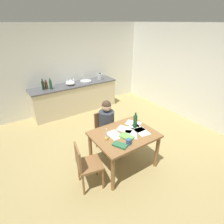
{
  "coord_description": "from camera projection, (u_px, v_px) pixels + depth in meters",
  "views": [
    {
      "loc": [
        -2.0,
        -2.82,
        2.63
      ],
      "look_at": [
        -0.04,
        0.1,
        0.85
      ],
      "focal_mm": 28.9,
      "sensor_mm": 36.0,
      "label": 1
    }
  ],
  "objects": [
    {
      "name": "paper_flyer",
      "position": [
        137.0,
        128.0,
        3.55
      ],
      "size": [
        0.22,
        0.3,
        0.0
      ],
      "primitive_type": "cube",
      "rotation": [
        0.0,
        0.0,
        0.03
      ],
      "color": "white",
      "rests_on": "dining_table"
    },
    {
      "name": "chair_at_table",
      "position": [
        105.0,
        129.0,
        4.01
      ],
      "size": [
        0.42,
        0.42,
        0.86
      ],
      "color": "olive",
      "rests_on": "ground"
    },
    {
      "name": "wine_glass_back_left",
      "position": [
        67.0,
        80.0,
        5.5
      ],
      "size": [
        0.07,
        0.07,
        0.15
      ],
      "color": "silver",
      "rests_on": "kitchen_counter"
    },
    {
      "name": "stovetop_kettle",
      "position": [
        100.0,
        76.0,
        5.93
      ],
      "size": [
        0.18,
        0.18,
        0.22
      ],
      "color": "#B7BABF",
      "rests_on": "kitchen_counter"
    },
    {
      "name": "bottle_wine_red",
      "position": [
        51.0,
        85.0,
        5.05
      ],
      "size": [
        0.07,
        0.07,
        0.31
      ],
      "color": "#194C23",
      "rests_on": "kitchen_counter"
    },
    {
      "name": "paper_envelope",
      "position": [
        131.0,
        134.0,
        3.35
      ],
      "size": [
        0.34,
        0.36,
        0.0
      ],
      "primitive_type": "cube",
      "rotation": [
        0.0,
        0.0,
        -0.63
      ],
      "color": "white",
      "rests_on": "dining_table"
    },
    {
      "name": "wine_bottle_on_table",
      "position": [
        135.0,
        121.0,
        3.51
      ],
      "size": [
        0.08,
        0.08,
        0.32
      ],
      "color": "#194C23",
      "rests_on": "dining_table"
    },
    {
      "name": "dining_table",
      "position": [
        124.0,
        139.0,
        3.42
      ],
      "size": [
        1.16,
        0.92,
        0.75
      ],
      "color": "olive",
      "rests_on": "ground"
    },
    {
      "name": "mixing_bowl",
      "position": [
        70.0,
        83.0,
        5.41
      ],
      "size": [
        0.27,
        0.27,
        0.12
      ],
      "primitive_type": "ellipsoid",
      "color": "white",
      "rests_on": "kitchen_counter"
    },
    {
      "name": "paper_notice",
      "position": [
        133.0,
        123.0,
        3.71
      ],
      "size": [
        0.33,
        0.36,
        0.0
      ],
      "primitive_type": "cube",
      "rotation": [
        0.0,
        0.0,
        0.54
      ],
      "color": "white",
      "rests_on": "dining_table"
    },
    {
      "name": "wall_back",
      "position": [
        68.0,
        69.0,
        5.61
      ],
      "size": [
        5.2,
        0.12,
        2.6
      ],
      "primitive_type": "cube",
      "color": "silver",
      "rests_on": "ground"
    },
    {
      "name": "wine_glass_by_kettle",
      "position": [
        70.0,
        80.0,
        5.56
      ],
      "size": [
        0.07,
        0.07,
        0.15
      ],
      "color": "silver",
      "rests_on": "kitchen_counter"
    },
    {
      "name": "bottle_vinegar",
      "position": [
        46.0,
        85.0,
        5.08
      ],
      "size": [
        0.08,
        0.08,
        0.26
      ],
      "color": "#593319",
      "rests_on": "kitchen_counter"
    },
    {
      "name": "book_magazine",
      "position": [
        120.0,
        145.0,
        3.03
      ],
      "size": [
        0.23,
        0.28,
        0.03
      ],
      "primitive_type": "cube",
      "rotation": [
        0.0,
        0.0,
        0.45
      ],
      "color": "#2F6844",
      "rests_on": "dining_table"
    },
    {
      "name": "sink_unit",
      "position": [
        86.0,
        81.0,
        5.71
      ],
      "size": [
        0.36,
        0.36,
        0.24
      ],
      "color": "#B2B7BC",
      "rests_on": "kitchen_counter"
    },
    {
      "name": "paper_receipt",
      "position": [
        114.0,
        135.0,
        3.33
      ],
      "size": [
        0.21,
        0.3,
        0.0
      ],
      "primitive_type": "cube",
      "rotation": [
        0.0,
        0.0,
        0.01
      ],
      "color": "white",
      "rests_on": "dining_table"
    },
    {
      "name": "chair_side_empty",
      "position": [
        86.0,
        164.0,
        3.01
      ],
      "size": [
        0.47,
        0.47,
        0.87
      ],
      "color": "olive",
      "rests_on": "ground"
    },
    {
      "name": "wine_glass_near_sink",
      "position": [
        74.0,
        79.0,
        5.61
      ],
      "size": [
        0.07,
        0.07,
        0.15
      ],
      "color": "silver",
      "rests_on": "kitchen_counter"
    },
    {
      "name": "paper_letter",
      "position": [
        125.0,
        129.0,
        3.51
      ],
      "size": [
        0.33,
        0.36,
        0.0
      ],
      "primitive_type": "cube",
      "rotation": [
        0.0,
        0.0,
        0.5
      ],
      "color": "white",
      "rests_on": "dining_table"
    },
    {
      "name": "ground_plane",
      "position": [
        116.0,
        146.0,
        4.28
      ],
      "size": [
        5.2,
        5.2,
        0.04
      ],
      "primitive_type": "cube",
      "color": "tan"
    },
    {
      "name": "bottle_oil",
      "position": [
        43.0,
        85.0,
        5.0
      ],
      "size": [
        0.07,
        0.07,
        0.31
      ],
      "color": "black",
      "rests_on": "kitchen_counter"
    },
    {
      "name": "book_cookery",
      "position": [
        127.0,
        137.0,
        3.25
      ],
      "size": [
        0.22,
        0.28,
        0.03
      ],
      "primitive_type": "cube",
      "rotation": [
        0.0,
        0.0,
        0.25
      ],
      "color": "#6CAC4D",
      "rests_on": "dining_table"
    },
    {
      "name": "person_seated",
      "position": [
        108.0,
        124.0,
        3.81
      ],
      "size": [
        0.34,
        0.6,
        1.19
      ],
      "color": "#333842",
      "rests_on": "ground"
    },
    {
      "name": "wall_right",
      "position": [
        193.0,
        75.0,
        4.97
      ],
      "size": [
        0.12,
        5.2,
        2.6
      ],
      "primitive_type": "cube",
      "color": "silver",
      "rests_on": "ground"
    },
    {
      "name": "kitchen_counter",
      "position": [
        76.0,
        98.0,
        5.72
      ],
      "size": [
        2.66,
        0.64,
        0.9
      ],
      "color": "beige",
      "rests_on": "ground"
    },
    {
      "name": "coffee_mug",
      "position": [
        129.0,
        142.0,
        3.06
      ],
      "size": [
        0.13,
        0.09,
        0.1
      ],
      "color": "#33598C",
      "rests_on": "dining_table"
    },
    {
      "name": "candlestick",
      "position": [
        106.0,
        137.0,
        3.16
      ],
      "size": [
        0.06,
        0.06,
        0.23
      ],
      "color": "gold",
      "rests_on": "dining_table"
    },
    {
      "name": "paper_bill",
      "position": [
        142.0,
        131.0,
        3.43
      ],
      "size": [
        0.25,
        0.32,
        0.0
      ],
      "primitive_type": "cube",
      "rotation": [
        0.0,
        0.0,
        -0.14
      ],
      "color": "white",
      "rests_on": "dining_table"
    }
  ]
}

